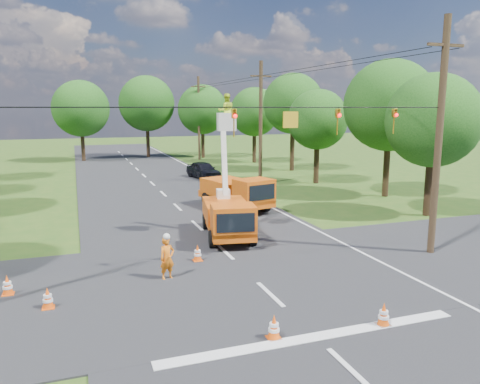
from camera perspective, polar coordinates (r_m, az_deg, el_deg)
name	(u,v)px	position (r m, az deg, el deg)	size (l,w,h in m)	color
ground	(163,194)	(34.90, -9.33, -0.28)	(140.00, 140.00, 0.00)	#2C5018
road_main	(163,194)	(34.90, -9.33, -0.28)	(12.00, 100.00, 0.06)	black
road_cross	(249,276)	(18.03, 1.16, -10.17)	(56.00, 10.00, 0.07)	black
stop_bar	(316,338)	(13.70, 9.22, -17.21)	(9.00, 0.45, 0.02)	silver
edge_line	(235,190)	(36.28, -0.60, 0.25)	(0.12, 90.00, 0.02)	silver
bucket_truck	(228,208)	(22.69, -1.49, -1.95)	(2.88, 5.58, 6.95)	#D3490E
second_truck	(237,192)	(29.16, -0.37, 0.01)	(3.45, 6.04, 2.14)	#D3490E
ground_worker	(167,258)	(17.62, -8.87, -8.00)	(0.59, 0.39, 1.62)	orange
distant_car	(203,170)	(42.31, -4.48, 2.70)	(1.80, 4.47, 1.52)	black
traffic_cone_0	(274,327)	(13.36, 4.16, -16.12)	(0.38, 0.38, 0.71)	#F9540D
traffic_cone_1	(384,315)	(14.65, 17.11, -14.10)	(0.38, 0.38, 0.71)	#F9540D
traffic_cone_2	(231,234)	(22.32, -1.09, -5.17)	(0.38, 0.38, 0.71)	#F9540D
traffic_cone_3	(231,216)	(26.00, -1.12, -2.95)	(0.38, 0.38, 0.71)	#F9540D
traffic_cone_4	(48,298)	(16.31, -22.40, -11.88)	(0.38, 0.38, 0.71)	#F9540D
traffic_cone_5	(7,285)	(17.97, -26.49, -10.14)	(0.38, 0.38, 0.71)	#F9540D
traffic_cone_7	(235,194)	(32.74, -0.58, -0.20)	(0.38, 0.38, 0.71)	#F9540D
traffic_cone_8	(198,253)	(19.59, -5.20, -7.42)	(0.38, 0.38, 0.71)	#F9540D
pole_right_near	(439,136)	(21.47, 23.09, 6.27)	(1.80, 0.30, 10.00)	#4C3823
pole_right_mid	(261,122)	(38.64, 2.53, 8.47)	(1.80, 0.30, 10.00)	#4C3823
pole_right_far	(199,118)	(57.66, -5.04, 9.02)	(1.80, 0.30, 10.00)	#4C3823
signal_span	(306,119)	(17.81, 8.03, 8.83)	(18.00, 0.29, 1.07)	black
tree_right_a	(433,121)	(29.25, 22.49, 8.05)	(5.40, 5.40, 8.28)	#382616
tree_right_b	(390,106)	(34.83, 17.80, 9.99)	(6.40, 6.40, 9.65)	#382616
tree_right_c	(318,120)	(39.75, 9.45, 8.69)	(5.00, 5.00, 7.83)	#382616
tree_right_d	(293,104)	(47.58, 6.49, 10.64)	(6.00, 6.00, 9.70)	#382616
tree_right_e	(254,112)	(54.52, 1.78, 9.72)	(5.60, 5.60, 8.63)	#382616
tree_far_a	(81,109)	(58.81, -18.84, 9.60)	(6.60, 6.60, 9.50)	#382616
tree_far_b	(147,104)	(61.47, -11.31, 10.52)	(7.00, 7.00, 10.32)	#382616
tree_far_c	(202,110)	(59.84, -4.60, 9.98)	(6.20, 6.20, 9.18)	#382616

